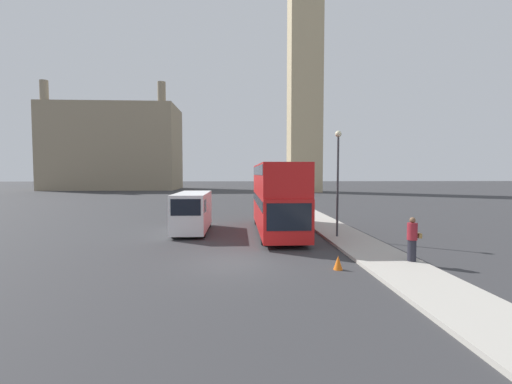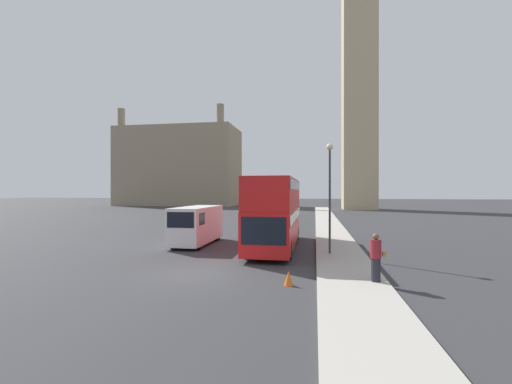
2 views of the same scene
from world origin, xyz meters
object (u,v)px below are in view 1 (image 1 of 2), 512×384
Objects in this scene: clock_tower at (305,30)px; pedestrian at (412,239)px; white_van at (192,211)px; red_double_decker_bus at (277,195)px; street_lamp at (338,168)px.

clock_tower reaches higher than pedestrian.
white_van is 3.18× the size of pedestrian.
pedestrian is (10.07, -8.30, -0.30)m from white_van.
red_double_decker_bus is 9.28m from pedestrian.
red_double_decker_bus is 1.74× the size of street_lamp.
pedestrian is (4.70, -7.89, -1.34)m from red_double_decker_bus.
pedestrian is at bearing -59.22° from red_double_decker_bus.
red_double_decker_bus is at bearing 145.29° from street_lamp.
white_van is (-16.32, -47.77, -31.20)m from clock_tower.
red_double_decker_bus is 1.82× the size of white_van.
street_lamp reaches higher than pedestrian.
street_lamp is (-1.47, 5.65, 3.02)m from pedestrian.
pedestrian is 6.58m from street_lamp.
street_lamp is (3.23, -2.23, 1.68)m from red_double_decker_bus.
clock_tower is at bearing 77.19° from red_double_decker_bus.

